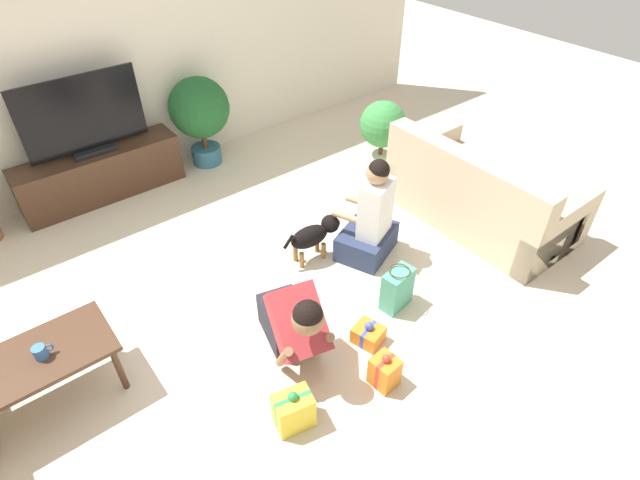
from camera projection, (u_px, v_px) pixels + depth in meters
ground_plane at (252, 314)px, 3.93m from camera, size 16.00×16.00×0.00m
wall_back at (92, 57)px, 4.71m from camera, size 8.40×0.06×2.60m
sofa_right at (480, 195)px, 4.71m from camera, size 0.94×1.71×0.83m
coffee_table at (35, 364)px, 3.09m from camera, size 0.95×0.51×0.44m
tv_console at (101, 174)px, 5.07m from camera, size 1.60×0.39×0.50m
tv at (84, 120)px, 4.70m from camera, size 1.13×0.20×0.76m
potted_plant_back_right at (200, 111)px, 5.35m from camera, size 0.65×0.65×0.99m
potted_plant_corner_right at (382, 129)px, 5.21m from camera, size 0.48×0.48×0.84m
person_kneeling at (294, 322)px, 3.41m from camera, size 0.49×0.80×0.78m
person_sitting at (371, 222)px, 4.29m from camera, size 0.63×0.60×0.96m
dog at (315, 234)px, 4.31m from camera, size 0.58×0.20×0.38m
gift_box_a at (385, 371)px, 3.37m from camera, size 0.18×0.19×0.29m
gift_box_b at (294, 410)px, 3.13m from camera, size 0.27×0.22×0.32m
gift_box_c at (368, 334)px, 3.68m from camera, size 0.24×0.25×0.19m
gift_bag_a at (397, 289)px, 3.90m from camera, size 0.28×0.19×0.38m
mug at (41, 352)px, 3.04m from camera, size 0.12×0.08×0.09m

